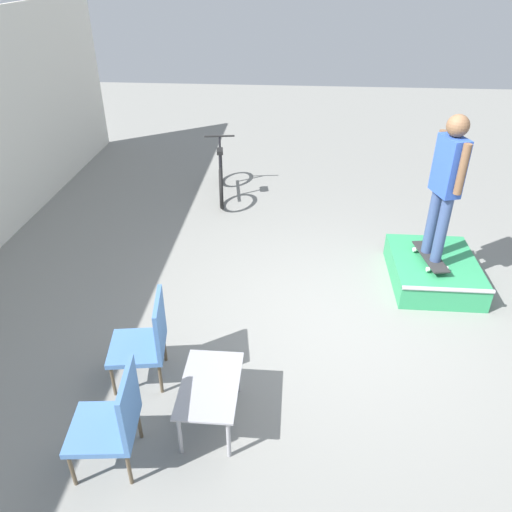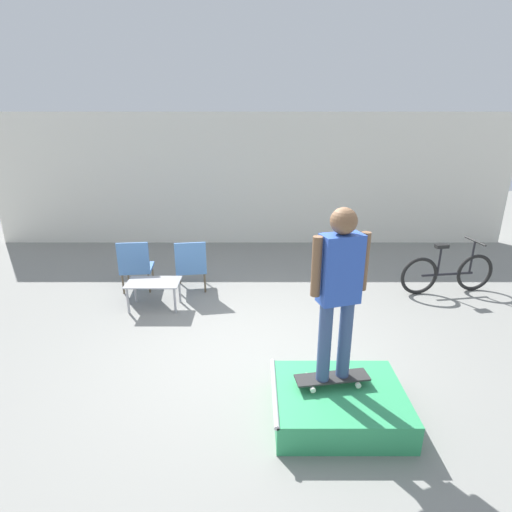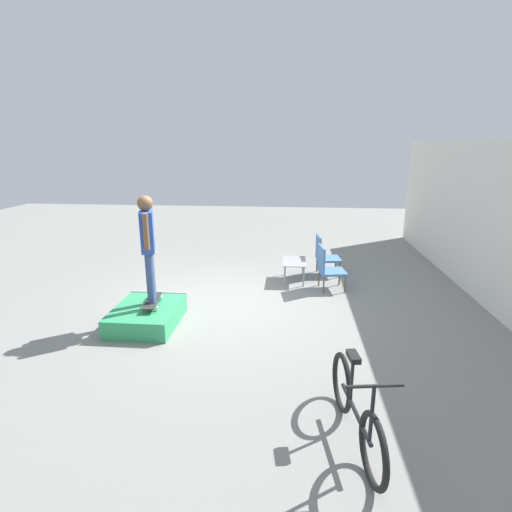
{
  "view_description": "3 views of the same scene",
  "coord_description": "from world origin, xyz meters",
  "px_view_note": "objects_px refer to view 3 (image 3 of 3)",
  "views": [
    {
      "loc": [
        -4.54,
        0.68,
        3.58
      ],
      "look_at": [
        -0.09,
        1.04,
        0.89
      ],
      "focal_mm": 35.0,
      "sensor_mm": 36.0,
      "label": 1
    },
    {
      "loc": [
        0.11,
        -4.45,
        2.89
      ],
      "look_at": [
        0.1,
        0.84,
        1.04
      ],
      "focal_mm": 28.0,
      "sensor_mm": 36.0,
      "label": 2
    },
    {
      "loc": [
        6.9,
        1.24,
        2.93
      ],
      "look_at": [
        0.2,
        0.63,
        1.02
      ],
      "focal_mm": 28.0,
      "sensor_mm": 36.0,
      "label": 3
    }
  ],
  "objects_px": {
    "person_skater": "(148,240)",
    "bicycle": "(356,410)",
    "patio_chair_left": "(324,254)",
    "patio_chair_right": "(328,267)",
    "coffee_table": "(294,264)",
    "skateboard_on_ramp": "(152,301)",
    "skate_ramp_box": "(147,315)"
  },
  "relations": [
    {
      "from": "patio_chair_left",
      "to": "bicycle",
      "type": "distance_m",
      "value": 5.38
    },
    {
      "from": "patio_chair_left",
      "to": "patio_chair_right",
      "type": "height_order",
      "value": "same"
    },
    {
      "from": "skate_ramp_box",
      "to": "skateboard_on_ramp",
      "type": "height_order",
      "value": "skateboard_on_ramp"
    },
    {
      "from": "patio_chair_right",
      "to": "bicycle",
      "type": "distance_m",
      "value": 4.42
    },
    {
      "from": "coffee_table",
      "to": "patio_chair_right",
      "type": "xyz_separation_m",
      "value": [
        0.49,
        0.68,
        0.1
      ]
    },
    {
      "from": "skateboard_on_ramp",
      "to": "person_skater",
      "type": "distance_m",
      "value": 1.04
    },
    {
      "from": "coffee_table",
      "to": "patio_chair_right",
      "type": "bearing_deg",
      "value": 54.12
    },
    {
      "from": "patio_chair_left",
      "to": "bicycle",
      "type": "height_order",
      "value": "bicycle"
    },
    {
      "from": "coffee_table",
      "to": "patio_chair_left",
      "type": "xyz_separation_m",
      "value": [
        -0.47,
        0.68,
        0.1
      ]
    },
    {
      "from": "person_skater",
      "to": "patio_chair_left",
      "type": "bearing_deg",
      "value": 116.26
    },
    {
      "from": "skate_ramp_box",
      "to": "person_skater",
      "type": "height_order",
      "value": "person_skater"
    },
    {
      "from": "patio_chair_left",
      "to": "bicycle",
      "type": "relative_size",
      "value": 0.54
    },
    {
      "from": "skate_ramp_box",
      "to": "person_skater",
      "type": "xyz_separation_m",
      "value": [
        -0.06,
        0.09,
        1.28
      ]
    },
    {
      "from": "skateboard_on_ramp",
      "to": "person_skater",
      "type": "xyz_separation_m",
      "value": [
        0.0,
        0.0,
        1.04
      ]
    },
    {
      "from": "coffee_table",
      "to": "bicycle",
      "type": "bearing_deg",
      "value": 7.0
    },
    {
      "from": "coffee_table",
      "to": "bicycle",
      "type": "distance_m",
      "value": 4.94
    },
    {
      "from": "patio_chair_right",
      "to": "bicycle",
      "type": "relative_size",
      "value": 0.54
    },
    {
      "from": "skate_ramp_box",
      "to": "skateboard_on_ramp",
      "type": "bearing_deg",
      "value": 123.07
    },
    {
      "from": "person_skater",
      "to": "patio_chair_right",
      "type": "distance_m",
      "value": 3.71
    },
    {
      "from": "skate_ramp_box",
      "to": "patio_chair_left",
      "type": "xyz_separation_m",
      "value": [
        -2.91,
        3.14,
        0.33
      ]
    },
    {
      "from": "skate_ramp_box",
      "to": "patio_chair_right",
      "type": "relative_size",
      "value": 1.44
    },
    {
      "from": "person_skater",
      "to": "bicycle",
      "type": "height_order",
      "value": "person_skater"
    },
    {
      "from": "skate_ramp_box",
      "to": "patio_chair_left",
      "type": "distance_m",
      "value": 4.29
    },
    {
      "from": "skateboard_on_ramp",
      "to": "bicycle",
      "type": "distance_m",
      "value": 3.9
    },
    {
      "from": "person_skater",
      "to": "coffee_table",
      "type": "bearing_deg",
      "value": 118.37
    },
    {
      "from": "person_skater",
      "to": "bicycle",
      "type": "relative_size",
      "value": 1.03
    },
    {
      "from": "skate_ramp_box",
      "to": "skateboard_on_ramp",
      "type": "xyz_separation_m",
      "value": [
        -0.06,
        0.09,
        0.24
      ]
    },
    {
      "from": "patio_chair_left",
      "to": "patio_chair_right",
      "type": "distance_m",
      "value": 0.96
    },
    {
      "from": "skate_ramp_box",
      "to": "patio_chair_right",
      "type": "height_order",
      "value": "patio_chair_right"
    },
    {
      "from": "skateboard_on_ramp",
      "to": "person_skater",
      "type": "height_order",
      "value": "person_skater"
    },
    {
      "from": "patio_chair_left",
      "to": "skateboard_on_ramp",
      "type": "bearing_deg",
      "value": 127.12
    },
    {
      "from": "skateboard_on_ramp",
      "to": "bicycle",
      "type": "relative_size",
      "value": 0.46
    }
  ]
}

